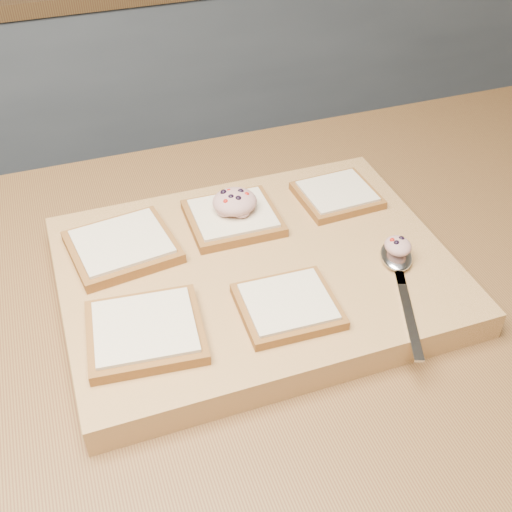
{
  "coord_description": "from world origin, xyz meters",
  "views": [
    {
      "loc": [
        -0.07,
        -0.59,
        1.48
      ],
      "look_at": [
        0.14,
        0.01,
        0.95
      ],
      "focal_mm": 45.0,
      "sensor_mm": 36.0,
      "label": 1
    }
  ],
  "objects_px": {
    "cutting_board": "(256,274)",
    "bread_far_center": "(233,217)",
    "spoon": "(398,264)",
    "tuna_salad_dollop": "(235,201)"
  },
  "relations": [
    {
      "from": "cutting_board",
      "to": "bread_far_center",
      "type": "bearing_deg",
      "value": 90.84
    },
    {
      "from": "cutting_board",
      "to": "spoon",
      "type": "bearing_deg",
      "value": -22.38
    },
    {
      "from": "bread_far_center",
      "to": "spoon",
      "type": "xyz_separation_m",
      "value": [
        0.17,
        -0.16,
        -0.0
      ]
    },
    {
      "from": "tuna_salad_dollop",
      "to": "spoon",
      "type": "height_order",
      "value": "tuna_salad_dollop"
    },
    {
      "from": "bread_far_center",
      "to": "spoon",
      "type": "distance_m",
      "value": 0.23
    },
    {
      "from": "spoon",
      "to": "tuna_salad_dollop",
      "type": "bearing_deg",
      "value": 134.92
    },
    {
      "from": "cutting_board",
      "to": "tuna_salad_dollop",
      "type": "xyz_separation_m",
      "value": [
        0.0,
        0.1,
        0.05
      ]
    },
    {
      "from": "tuna_salad_dollop",
      "to": "spoon",
      "type": "bearing_deg",
      "value": -45.08
    },
    {
      "from": "tuna_salad_dollop",
      "to": "spoon",
      "type": "relative_size",
      "value": 0.31
    },
    {
      "from": "tuna_salad_dollop",
      "to": "spoon",
      "type": "xyz_separation_m",
      "value": [
        0.17,
        -0.17,
        -0.03
      ]
    }
  ]
}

